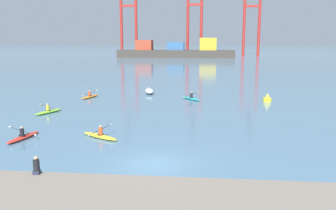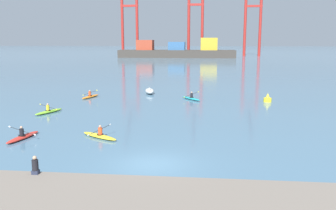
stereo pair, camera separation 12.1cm
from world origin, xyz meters
name	(u,v)px [view 2 (the right image)]	position (x,y,z in m)	size (l,w,h in m)	color
ground_plane	(153,164)	(0.00, 0.00, 0.00)	(800.00, 800.00, 0.00)	#476B84
container_barge	(177,51)	(-7.88, 124.74, 2.51)	(46.56, 8.52, 7.83)	#38332D
gantry_crane_west	(129,14)	(-29.51, 135.53, 17.76)	(7.67, 18.74, 38.45)	maroon
gantry_crane_west_mid	(196,15)	(-1.00, 134.23, 17.28)	(6.90, 17.58, 35.27)	maroon
gantry_crane_east_mid	(253,16)	(23.29, 139.02, 17.00)	(7.58, 17.13, 34.59)	maroon
capsized_dinghy	(150,91)	(-4.22, 26.60, 0.35)	(1.73, 2.80, 0.76)	beige
channel_buoy	(268,99)	(10.07, 21.84, 0.36)	(0.90, 0.90, 1.00)	yellow
kayak_red	(23,137)	(-9.95, 4.30, 0.17)	(2.22, 3.45, 0.95)	red
kayak_lime	(49,111)	(-12.04, 13.29, 0.17)	(2.12, 3.38, 0.95)	#7ABC2D
kayak_yellow	(100,136)	(-4.60, 5.11, 0.17)	(3.20, 2.32, 0.95)	yellow
kayak_teal	(191,98)	(1.35, 22.53, 0.17)	(2.58, 3.04, 0.95)	teal
kayak_orange	(90,96)	(-10.96, 22.70, 0.17)	(2.11, 3.43, 1.04)	orange
seated_onlooker	(35,166)	(-5.09, -3.66, 1.05)	(0.32, 0.30, 0.90)	#23283D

